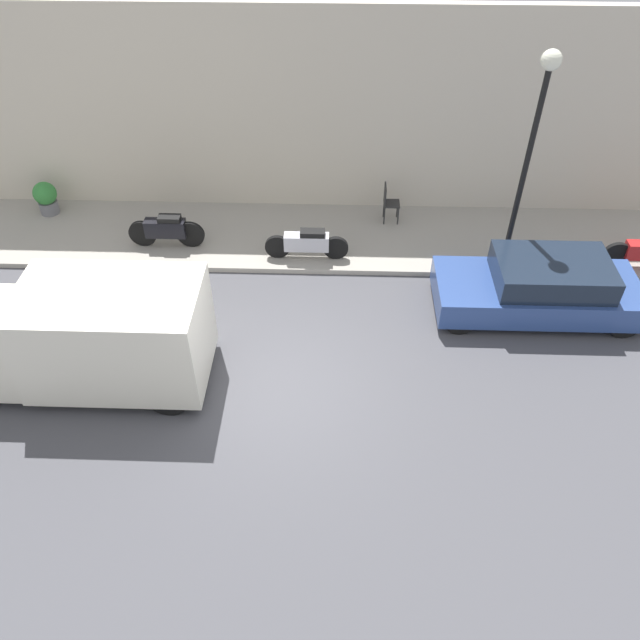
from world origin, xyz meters
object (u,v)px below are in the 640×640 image
at_px(parked_car, 540,288).
at_px(potted_plant, 46,197).
at_px(delivery_van, 75,336).
at_px(scooter_silver, 307,243).
at_px(motorcycle_black, 166,230).
at_px(cafe_chair, 389,201).
at_px(streetlamp, 536,125).

relative_size(parked_car, potted_plant, 4.95).
distance_m(delivery_van, scooter_silver, 5.58).
bearing_deg(motorcycle_black, cafe_chair, -76.35).
bearing_deg(streetlamp, parked_car, -163.98).
relative_size(parked_car, motorcycle_black, 2.34).
bearing_deg(motorcycle_black, delivery_van, 171.09).
height_order(parked_car, scooter_silver, parked_car).
bearing_deg(parked_car, scooter_silver, 72.27).
relative_size(parked_car, streetlamp, 0.88).
height_order(delivery_van, cafe_chair, delivery_van).
xyz_separation_m(scooter_silver, cafe_chair, (1.68, -1.96, 0.16)).
distance_m(motorcycle_black, streetlamp, 8.45).
relative_size(parked_car, scooter_silver, 2.18).
height_order(parked_car, delivery_van, delivery_van).
xyz_separation_m(scooter_silver, potted_plant, (1.76, 6.75, 0.05)).
bearing_deg(streetlamp, potted_plant, 80.58).
distance_m(motorcycle_black, scooter_silver, 3.38).
bearing_deg(motorcycle_black, streetlamp, -93.61).
bearing_deg(delivery_van, cafe_chair, -47.33).
xyz_separation_m(delivery_van, potted_plant, (5.60, 2.73, -0.46)).
height_order(motorcycle_black, scooter_silver, motorcycle_black).
bearing_deg(delivery_van, scooter_silver, -46.37).
distance_m(scooter_silver, cafe_chair, 2.58).
height_order(delivery_van, streetlamp, streetlamp).
bearing_deg(cafe_chair, streetlamp, -124.61).
bearing_deg(scooter_silver, cafe_chair, -49.40).
relative_size(motorcycle_black, scooter_silver, 0.93).
distance_m(scooter_silver, streetlamp, 5.44).
bearing_deg(potted_plant, scooter_silver, -104.62).
relative_size(parked_car, cafe_chair, 4.24).
bearing_deg(streetlamp, motorcycle_black, 86.39).
relative_size(potted_plant, cafe_chair, 0.86).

